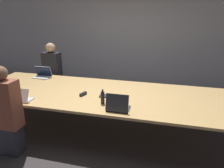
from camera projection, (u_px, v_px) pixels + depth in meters
ground_plane at (98, 129)px, 4.08m from camera, size 24.00×24.00×0.00m
curtain_wall at (126, 37)px, 5.96m from camera, size 12.00×0.06×2.80m
conference_table at (97, 95)px, 3.85m from camera, size 4.55×1.59×0.73m
laptop_far_left at (43, 74)px, 4.70m from camera, size 0.36×0.24×0.24m
person_far_left at (53, 73)px, 5.20m from camera, size 0.40×0.24×1.40m
laptop_near_midright at (118, 106)px, 3.13m from camera, size 0.33×0.26×0.27m
bottle_near_midright at (103, 98)px, 3.36m from camera, size 0.06×0.06×0.23m
laptop_near_left at (20, 97)px, 3.47m from camera, size 0.33×0.22×0.21m
person_near_left at (7, 113)px, 3.21m from camera, size 0.40×0.24×1.39m
stapler at (83, 94)px, 3.71m from camera, size 0.09×0.16×0.05m
notebook at (106, 96)px, 3.67m from camera, size 0.24×0.16×0.02m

